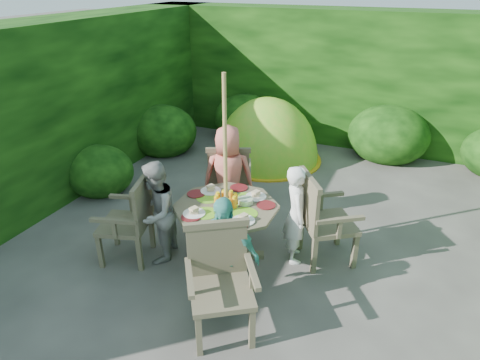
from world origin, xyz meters
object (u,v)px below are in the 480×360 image
at_px(child_back, 228,177).
at_px(dome_tent, 266,159).
at_px(child_left, 156,213).
at_px(garden_chair_back, 229,178).
at_px(garden_chair_left, 131,219).
at_px(child_right, 296,214).
at_px(garden_chair_front, 220,279).
at_px(patio_table, 227,214).
at_px(parasol_pole, 226,174).
at_px(garden_chair_right, 322,218).
at_px(child_front, 223,254).

bearing_deg(child_back, dome_tent, -107.28).
bearing_deg(child_left, garden_chair_back, 153.34).
relative_size(garden_chair_left, child_right, 0.84).
height_order(garden_chair_back, child_left, child_left).
bearing_deg(child_right, dome_tent, 2.86).
bearing_deg(garden_chair_back, garden_chair_front, 90.08).
height_order(garden_chair_left, dome_tent, dome_tent).
relative_size(patio_table, parasol_pole, 0.73).
bearing_deg(child_left, dome_tent, 164.42).
xyz_separation_m(garden_chair_right, garden_chair_left, (-2.01, -0.84, -0.03)).
bearing_deg(garden_chair_back, child_back, 90.65).
relative_size(child_back, dome_tent, 0.59).
xyz_separation_m(garden_chair_right, child_front, (-0.70, -1.14, 0.06)).
bearing_deg(dome_tent, child_left, -74.60).
height_order(parasol_pole, garden_chair_back, parasol_pole).
relative_size(garden_chair_back, garden_chair_front, 0.97).
height_order(garden_chair_right, child_left, child_left).
xyz_separation_m(patio_table, child_left, (-0.74, -0.31, 0.01)).
relative_size(garden_chair_front, child_right, 0.86).
distance_m(garden_chair_right, garden_chair_left, 2.18).
relative_size(patio_table, child_front, 1.29).
bearing_deg(garden_chair_left, child_front, 60.27).
bearing_deg(child_right, patio_table, 89.18).
bearing_deg(garden_chair_back, child_right, 126.76).
bearing_deg(child_front, dome_tent, 98.67).
bearing_deg(garden_chair_left, dome_tent, 156.74).
bearing_deg(parasol_pole, patio_table, 35.55).
xyz_separation_m(garden_chair_back, child_left, (-0.32, -1.32, 0.08)).
height_order(garden_chair_left, child_right, child_right).
bearing_deg(dome_tent, garden_chair_left, -78.91).
xyz_separation_m(parasol_pole, garden_chair_front, (0.41, -1.01, -0.55)).
bearing_deg(patio_table, garden_chair_back, 113.00).
relative_size(parasol_pole, garden_chair_left, 2.20).
distance_m(patio_table, garden_chair_right, 1.09).
distance_m(child_right, child_front, 1.13).
distance_m(patio_table, child_right, 0.80).
relative_size(parasol_pole, child_back, 1.60).
height_order(parasol_pole, garden_chair_right, parasol_pole).
bearing_deg(garden_chair_front, child_back, 79.01).
bearing_deg(garden_chair_left, garden_chair_front, 51.02).
bearing_deg(child_left, garden_chair_right, 99.01).
xyz_separation_m(garden_chair_left, child_back, (0.69, 1.17, 0.15)).
xyz_separation_m(garden_chair_right, child_right, (-0.27, -0.10, 0.04)).
distance_m(patio_table, garden_chair_front, 1.09).
distance_m(garden_chair_left, child_front, 1.35).
bearing_deg(child_back, patio_table, 88.47).
height_order(garden_chair_front, child_left, child_left).
bearing_deg(garden_chair_back, garden_chair_right, 134.97).
xyz_separation_m(patio_table, child_back, (-0.31, 0.74, 0.09)).
relative_size(parasol_pole, child_front, 1.78).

